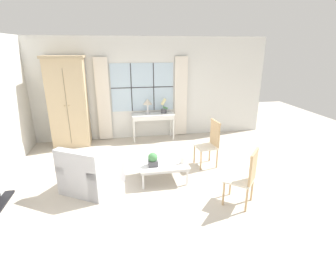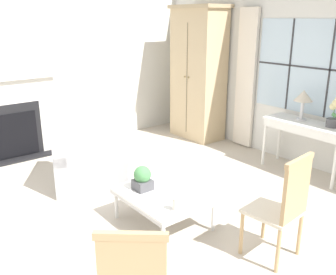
{
  "view_description": "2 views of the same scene",
  "coord_description": "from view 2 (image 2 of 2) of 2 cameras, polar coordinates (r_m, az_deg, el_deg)",
  "views": [
    {
      "loc": [
        -0.65,
        -4.38,
        2.55
      ],
      "look_at": [
        0.23,
        0.36,
        0.86
      ],
      "focal_mm": 28.0,
      "sensor_mm": 36.0,
      "label": 1
    },
    {
      "loc": [
        2.94,
        -1.88,
        2.14
      ],
      "look_at": [
        0.06,
        0.4,
        0.95
      ],
      "focal_mm": 40.0,
      "sensor_mm": 36.0,
      "label": 2
    }
  ],
  "objects": [
    {
      "name": "coffee_table",
      "position": [
        4.0,
        -0.72,
        -8.96
      ],
      "size": [
        0.95,
        0.76,
        0.37
      ],
      "color": "silver",
      "rests_on": "ground_plane"
    },
    {
      "name": "side_chair_wooden",
      "position": [
        3.5,
        17.27,
        -9.53
      ],
      "size": [
        0.48,
        0.48,
        1.02
      ],
      "color": "beige",
      "rests_on": "ground_plane"
    },
    {
      "name": "console_table",
      "position": [
        5.53,
        20.4,
        1.25
      ],
      "size": [
        1.19,
        0.45,
        0.74
      ],
      "color": "white",
      "rests_on": "ground_plane"
    },
    {
      "name": "wall_back_windowed",
      "position": [
        5.76,
        20.8,
        9.29
      ],
      "size": [
        7.2,
        0.14,
        2.8
      ],
      "color": "silver",
      "rests_on": "ground_plane"
    },
    {
      "name": "armchair_upholstered",
      "position": [
        5.03,
        -11.54,
        -4.09
      ],
      "size": [
        1.21,
        1.21,
        0.87
      ],
      "color": "#B2B2B7",
      "rests_on": "ground_plane"
    },
    {
      "name": "armoire",
      "position": [
        6.77,
        4.61,
        9.69
      ],
      "size": [
        1.02,
        0.59,
        2.33
      ],
      "color": "tan",
      "rests_on": "ground_plane"
    },
    {
      "name": "wall_left",
      "position": [
        6.5,
        -16.0,
        10.78
      ],
      "size": [
        0.06,
        7.2,
        2.8
      ],
      "primitive_type": "cube",
      "color": "silver",
      "rests_on": "ground_plane"
    },
    {
      "name": "potted_orchid",
      "position": [
        5.37,
        23.96,
        3.22
      ],
      "size": [
        0.21,
        0.16,
        0.42
      ],
      "color": "#4C4C51",
      "rests_on": "console_table"
    },
    {
      "name": "ground_plane",
      "position": [
        4.09,
        -5.06,
        -13.63
      ],
      "size": [
        14.0,
        14.0,
        0.0
      ],
      "primitive_type": "plane",
      "color": "#BCB2A3"
    },
    {
      "name": "potted_plant_small",
      "position": [
        4.01,
        -3.91,
        -6.19
      ],
      "size": [
        0.19,
        0.19,
        0.27
      ],
      "color": "#4C4C51",
      "rests_on": "coffee_table"
    },
    {
      "name": "table_lamp",
      "position": [
        5.54,
        19.94,
        5.78
      ],
      "size": [
        0.26,
        0.26,
        0.43
      ],
      "color": "silver",
      "rests_on": "console_table"
    },
    {
      "name": "fireplace",
      "position": [
        6.21,
        -22.86,
        3.81
      ],
      "size": [
        0.34,
        1.45,
        2.34
      ],
      "color": "black",
      "rests_on": "ground_plane"
    },
    {
      "name": "pillar_candle",
      "position": [
        3.62,
        1.32,
        -10.19
      ],
      "size": [
        0.12,
        0.12,
        0.15
      ],
      "color": "silver",
      "rests_on": "coffee_table"
    }
  ]
}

